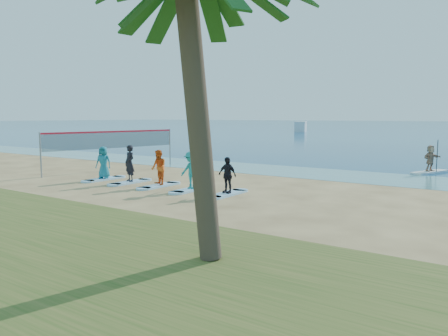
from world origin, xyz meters
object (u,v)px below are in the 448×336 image
Objects in this scene: paddleboarder at (430,158)px; student_2 at (159,167)px; surfboard_0 at (104,179)px; surfboard_2 at (159,186)px; surfboard_1 at (130,182)px; boat_offshore_a at (301,132)px; surfboard_3 at (191,190)px; surfboard_4 at (227,194)px; student_3 at (191,170)px; paddleboard at (430,172)px; student_0 at (103,162)px; volleyball_net at (113,140)px; student_4 at (227,175)px; student_1 at (130,163)px.

student_2 is (-9.86, -12.86, 0.04)m from paddleboarder.
surfboard_0 is 1.00× the size of surfboard_2.
surfboard_1 is 1.00× the size of surfboard_2.
boat_offshore_a is (-36.10, 60.81, -0.90)m from paddleboarder.
surfboard_4 is (1.98, 0.00, 0.00)m from surfboard_3.
student_3 is (3.96, 0.00, 0.89)m from surfboard_1.
student_2 is (3.96, 0.00, 0.89)m from surfboard_0.
student_0 reaches higher than paddleboard.
surfboard_0 and surfboard_4 have the same top height.
surfboard_0 is 1.31× the size of student_2.
surfboard_2 is (26.25, -73.67, 0.04)m from boat_offshore_a.
surfboard_3 is 0.89m from student_3.
student_3 is at bearing 90.00° from surfboard_3.
paddleboarder reaches higher than surfboard_4.
student_2 is at bearing 180.00° from surfboard_4.
paddleboard is at bearing 65.38° from surfboard_4.
boat_offshore_a reaches higher than surfboard_4.
paddleboard is at bearing 75.68° from student_2.
volleyball_net reaches higher than surfboard_4.
surfboard_0 is (-13.82, -12.86, -0.01)m from paddleboard.
surfboard_0 is at bearing 180.00° from surfboard_2.
surfboard_1 is 6.00m from student_4.
surfboard_3 is (1.98, -0.00, -0.89)m from student_2.
student_1 is (-11.84, -12.86, 0.11)m from paddleboarder.
volleyball_net is 5.31× the size of student_2.
surfboard_2 is (1.98, -0.00, -0.97)m from student_1.
student_1 is 1.18× the size of student_4.
volleyball_net is 5.28× the size of student_3.
student_3 is (1.98, -0.00, 0.00)m from student_2.
paddleboard is 1.93× the size of student_4.
student_1 is (4.69, -3.04, -0.89)m from volleyball_net.
surfboard_0 is 7.97m from student_4.
surfboard_3 is at bearing -87.77° from student_3.
boat_offshore_a is (-36.10, 60.81, -0.06)m from paddleboard.
paddleboard reaches higher than surfboard_3.
student_4 is (0.00, 0.00, 0.82)m from surfboard_4.
surfboard_3 is (28.23, -73.67, 0.04)m from boat_offshore_a.
surfboard_3 is at bearing 180.00° from surfboard_4.
surfboard_2 is 3.96m from surfboard_4.
student_0 reaches higher than paddleboarder.
surfboard_2 is 2.17m from student_3.
surfboard_3 is at bearing -19.36° from volleyball_net.
surfboard_4 is at bearing -24.31° from student_0.
student_4 reaches higher than surfboard_3.
student_0 is 0.92× the size of student_1.
student_4 is (5.95, 0.00, -0.14)m from student_1.
surfboard_1 is 3.96m from surfboard_3.
surfboard_4 is at bearing 23.15° from student_2.
surfboard_3 is at bearing 0.00° from surfboard_2.
paddleboarder is (16.53, 9.82, -1.01)m from volleyball_net.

